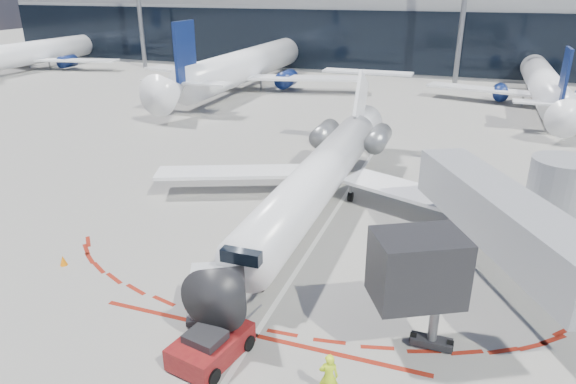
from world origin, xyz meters
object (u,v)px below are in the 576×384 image
(regional_jet, at_px, (324,171))
(ramp_worker, at_px, (329,377))
(uld_container, at_px, (213,293))
(pushback_tug, at_px, (211,345))

(regional_jet, xyz_separation_m, ramp_worker, (4.63, -15.72, -1.47))
(ramp_worker, xyz_separation_m, uld_container, (-5.87, 3.04, 0.12))
(pushback_tug, bearing_deg, regional_jet, 101.39)
(regional_jet, distance_m, ramp_worker, 16.45)
(ramp_worker, height_order, uld_container, uld_container)
(pushback_tug, distance_m, ramp_worker, 4.75)
(pushback_tug, relative_size, ramp_worker, 2.77)
(ramp_worker, bearing_deg, pushback_tug, -23.39)
(regional_jet, relative_size, uld_container, 10.17)
(uld_container, bearing_deg, regional_jet, 59.78)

